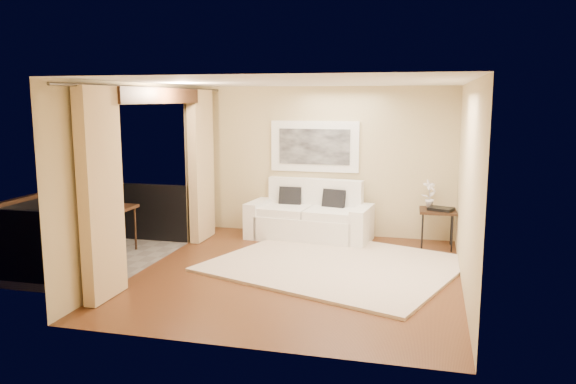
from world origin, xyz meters
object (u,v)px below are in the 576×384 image
(orchid, at_px, (430,194))
(ice_bucket, at_px, (106,199))
(side_table, at_px, (438,213))
(balcony_chair_far, at_px, (105,222))
(balcony_chair_near, at_px, (75,223))
(sofa, at_px, (310,218))
(bistro_table, at_px, (111,211))

(orchid, distance_m, ice_bucket, 5.39)
(side_table, relative_size, orchid, 1.37)
(balcony_chair_far, bearing_deg, balcony_chair_near, 40.75)
(sofa, xyz_separation_m, ice_bucket, (-3.06, -1.63, 0.50))
(bistro_table, bearing_deg, balcony_chair_far, -78.02)
(sofa, bearing_deg, orchid, 7.62)
(sofa, bearing_deg, balcony_chair_far, -138.51)
(sofa, xyz_separation_m, balcony_chair_near, (-3.09, -2.44, 0.26))
(side_table, distance_m, ice_bucket, 5.49)
(balcony_chair_near, bearing_deg, ice_bucket, 102.63)
(side_table, distance_m, bistro_table, 5.37)
(sofa, relative_size, bistro_table, 2.95)
(balcony_chair_near, distance_m, ice_bucket, 0.84)
(side_table, bearing_deg, balcony_chair_near, -156.13)
(balcony_chair_near, xyz_separation_m, ice_bucket, (0.03, 0.81, 0.23))
(bistro_table, distance_m, balcony_chair_near, 0.73)
(ice_bucket, bearing_deg, orchid, 18.17)
(bistro_table, distance_m, ice_bucket, 0.26)
(sofa, height_order, orchid, orchid)
(bistro_table, bearing_deg, balcony_chair_near, -104.35)
(ice_bucket, bearing_deg, balcony_chair_far, -61.52)
(balcony_chair_far, distance_m, ice_bucket, 0.53)
(balcony_chair_far, bearing_deg, side_table, -178.53)
(orchid, relative_size, balcony_chair_far, 0.48)
(orchid, relative_size, ice_bucket, 2.37)
(balcony_chair_near, relative_size, ice_bucket, 5.40)
(sofa, xyz_separation_m, orchid, (2.05, 0.05, 0.52))
(balcony_chair_far, relative_size, ice_bucket, 4.91)
(side_table, distance_m, balcony_chair_near, 5.78)
(bistro_table, bearing_deg, side_table, 17.77)
(ice_bucket, bearing_deg, sofa, 27.98)
(balcony_chair_far, xyz_separation_m, ice_bucket, (-0.21, 0.39, 0.30))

